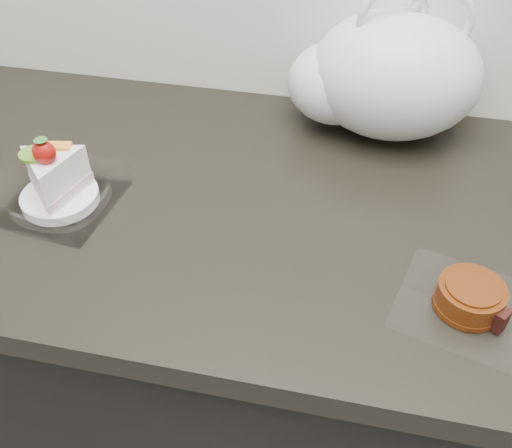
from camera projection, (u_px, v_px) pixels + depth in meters
counter at (288, 371)px, 1.16m from camera, size 2.04×0.64×0.90m
cake_tray at (57, 187)px, 0.84m from camera, size 0.17×0.17×0.12m
mooncake_wrap at (470, 299)px, 0.70m from camera, size 0.20×0.19×0.04m
plastic_bag at (383, 76)px, 0.94m from camera, size 0.35×0.28×0.26m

